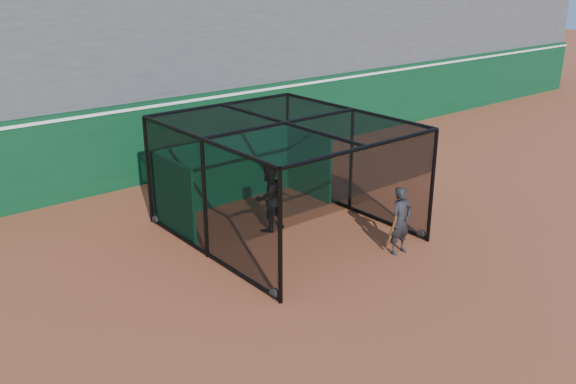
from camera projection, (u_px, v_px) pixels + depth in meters
ground at (332, 286)px, 12.63m from camera, size 120.00×120.00×0.00m
outfield_wall at (140, 142)px, 18.35m from camera, size 50.00×0.50×2.50m
grandstand at (79, 24)px, 19.99m from camera, size 50.00×7.85×8.95m
batting_cage at (284, 179)px, 14.81m from camera, size 4.65×5.42×2.77m
batter at (269, 198)px, 15.05m from camera, size 0.89×0.72×1.72m
on_deck_player at (401, 221)px, 13.84m from camera, size 0.62×0.42×1.59m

